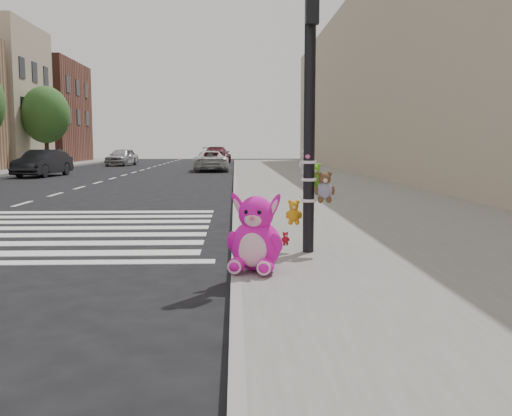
{
  "coord_description": "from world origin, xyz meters",
  "views": [
    {
      "loc": [
        1.54,
        -6.32,
        1.7
      ],
      "look_at": [
        1.85,
        2.09,
        0.75
      ],
      "focal_mm": 40.0,
      "sensor_mm": 36.0,
      "label": 1
    }
  ],
  "objects_px": {
    "signal_pole": "(311,140)",
    "pink_bunny": "(256,239)",
    "red_teddy": "(285,238)",
    "car_white_near": "(210,161)",
    "car_dark_far": "(43,163)"
  },
  "relations": [
    {
      "from": "pink_bunny",
      "to": "red_teddy",
      "type": "distance_m",
      "value": 1.92
    },
    {
      "from": "red_teddy",
      "to": "car_white_near",
      "type": "bearing_deg",
      "value": 81.08
    },
    {
      "from": "signal_pole",
      "to": "car_white_near",
      "type": "height_order",
      "value": "signal_pole"
    },
    {
      "from": "pink_bunny",
      "to": "red_teddy",
      "type": "xyz_separation_m",
      "value": [
        0.53,
        1.82,
        -0.3
      ]
    },
    {
      "from": "red_teddy",
      "to": "pink_bunny",
      "type": "bearing_deg",
      "value": -120.03
    },
    {
      "from": "car_dark_far",
      "to": "red_teddy",
      "type": "bearing_deg",
      "value": -55.51
    },
    {
      "from": "pink_bunny",
      "to": "car_dark_far",
      "type": "distance_m",
      "value": 25.53
    },
    {
      "from": "pink_bunny",
      "to": "signal_pole",
      "type": "bearing_deg",
      "value": 70.64
    },
    {
      "from": "pink_bunny",
      "to": "car_white_near",
      "type": "relative_size",
      "value": 0.22
    },
    {
      "from": "red_teddy",
      "to": "car_white_near",
      "type": "distance_m",
      "value": 27.21
    },
    {
      "from": "signal_pole",
      "to": "pink_bunny",
      "type": "height_order",
      "value": "signal_pole"
    },
    {
      "from": "car_dark_far",
      "to": "signal_pole",
      "type": "bearing_deg",
      "value": -55.49
    },
    {
      "from": "signal_pole",
      "to": "pink_bunny",
      "type": "distance_m",
      "value": 1.93
    },
    {
      "from": "red_teddy",
      "to": "car_white_near",
      "type": "xyz_separation_m",
      "value": [
        -2.32,
        27.11,
        0.4
      ]
    },
    {
      "from": "car_white_near",
      "to": "red_teddy",
      "type": "bearing_deg",
      "value": 91.11
    }
  ]
}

